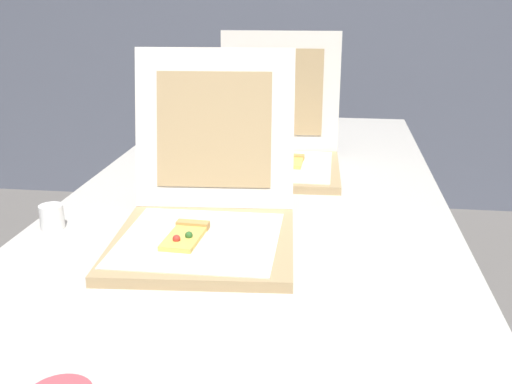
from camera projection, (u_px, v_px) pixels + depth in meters
The scene contains 5 objects.
table at pixel (256, 210), 1.58m from camera, with size 0.98×2.08×0.73m.
pizza_box_front at pixel (205, 215), 1.27m from camera, with size 0.41×0.49×0.39m.
pizza_box_middle at pixel (277, 151), 1.77m from camera, with size 0.39×0.40×0.40m.
cup_white_near_left at pixel (52, 217), 1.33m from camera, with size 0.05×0.05×0.06m, color white.
cup_white_mid at pixel (155, 179), 1.60m from camera, with size 0.05×0.05×0.06m, color white.
Camera 1 is at (0.20, -0.90, 1.24)m, focal length 41.55 mm.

